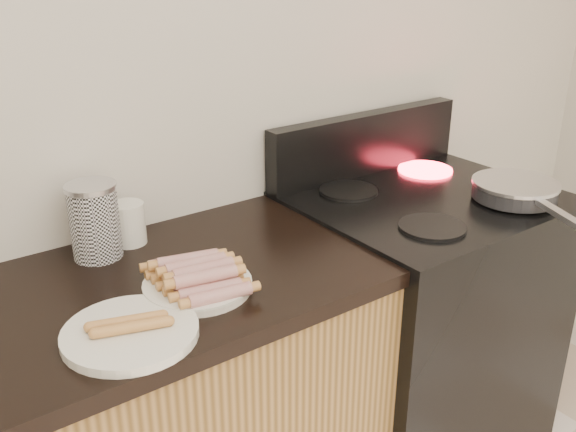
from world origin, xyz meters
TOP-DOWN VIEW (x-y plane):
  - wall_back at (0.00, 2.00)m, footprint 4.00×0.04m
  - stove at (0.78, 1.68)m, footprint 0.76×0.65m
  - stove_panel at (0.78, 1.96)m, footprint 0.76×0.06m
  - burner_near_left at (0.61, 1.51)m, footprint 0.18×0.18m
  - burner_near_right at (0.95, 1.51)m, footprint 0.18×0.18m
  - burner_far_left at (0.61, 1.84)m, footprint 0.18×0.18m
  - burner_far_right at (0.95, 1.84)m, footprint 0.18×0.18m
  - frying_pan at (0.96, 1.50)m, footprint 0.26×0.42m
  - main_plate at (-0.05, 1.60)m, footprint 0.25×0.25m
  - side_plate at (-0.25, 1.51)m, footprint 0.33×0.33m
  - hotdog_pile at (-0.05, 1.60)m, footprint 0.14×0.25m
  - plain_sausages at (-0.25, 1.51)m, footprint 0.14×0.09m
  - canister at (-0.17, 1.89)m, footprint 0.12×0.12m
  - mug at (-0.07, 1.92)m, footprint 0.09×0.09m

SIDE VIEW (x-z plane):
  - stove at x=0.78m, z-range 0.00..0.91m
  - main_plate at x=-0.05m, z-range 0.90..0.92m
  - side_plate at x=-0.25m, z-range 0.90..0.92m
  - burner_near_left at x=0.61m, z-range 0.91..0.92m
  - burner_near_right at x=0.95m, z-range 0.91..0.92m
  - burner_far_left at x=0.61m, z-range 0.91..0.92m
  - burner_far_right at x=0.95m, z-range 0.91..0.92m
  - plain_sausages at x=-0.25m, z-range 0.92..0.94m
  - hotdog_pile at x=-0.05m, z-range 0.91..0.97m
  - frying_pan at x=0.96m, z-range 0.92..0.97m
  - mug at x=-0.07m, z-range 0.90..1.01m
  - canister at x=-0.17m, z-range 0.90..1.09m
  - stove_panel at x=0.78m, z-range 0.91..1.11m
  - wall_back at x=0.00m, z-range 0.00..2.60m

